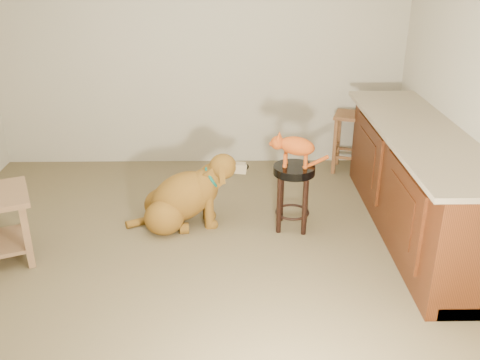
{
  "coord_description": "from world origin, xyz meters",
  "views": [
    {
      "loc": [
        0.36,
        -3.84,
        2.33
      ],
      "look_at": [
        0.42,
        0.42,
        0.45
      ],
      "focal_mm": 40.0,
      "sensor_mm": 36.0,
      "label": 1
    }
  ],
  "objects_px": {
    "wood_stool": "(350,142)",
    "golden_retriever": "(183,198)",
    "padded_stool": "(293,184)",
    "tabby_kitten": "(294,147)"
  },
  "relations": [
    {
      "from": "golden_retriever",
      "to": "tabby_kitten",
      "type": "bearing_deg",
      "value": -11.29
    },
    {
      "from": "padded_stool",
      "to": "tabby_kitten",
      "type": "height_order",
      "value": "tabby_kitten"
    },
    {
      "from": "golden_retriever",
      "to": "tabby_kitten",
      "type": "xyz_separation_m",
      "value": [
        0.96,
        -0.06,
        0.5
      ]
    },
    {
      "from": "padded_stool",
      "to": "wood_stool",
      "type": "xyz_separation_m",
      "value": [
        0.77,
        1.31,
        -0.08
      ]
    },
    {
      "from": "golden_retriever",
      "to": "tabby_kitten",
      "type": "distance_m",
      "value": 1.08
    },
    {
      "from": "padded_stool",
      "to": "golden_retriever",
      "type": "height_order",
      "value": "golden_retriever"
    },
    {
      "from": "padded_stool",
      "to": "tabby_kitten",
      "type": "relative_size",
      "value": 1.12
    },
    {
      "from": "golden_retriever",
      "to": "tabby_kitten",
      "type": "relative_size",
      "value": 2.12
    },
    {
      "from": "padded_stool",
      "to": "tabby_kitten",
      "type": "distance_m",
      "value": 0.35
    },
    {
      "from": "wood_stool",
      "to": "golden_retriever",
      "type": "distance_m",
      "value": 2.14
    }
  ]
}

